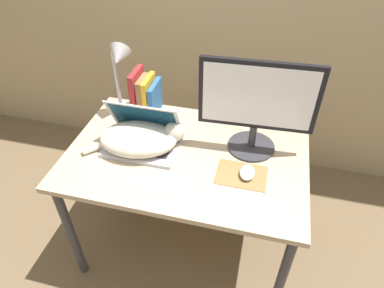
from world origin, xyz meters
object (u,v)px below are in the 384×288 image
(book_row, at_px, (146,95))
(desk_lamp, at_px, (119,68))
(cat, at_px, (141,138))
(computer_mouse, at_px, (247,172))
(laptop, at_px, (143,137))
(external_monitor, at_px, (257,104))

(book_row, relative_size, desk_lamp, 0.60)
(cat, bearing_deg, computer_mouse, -6.81)
(desk_lamp, bearing_deg, laptop, -50.18)
(computer_mouse, distance_m, desk_lamp, 0.84)
(cat, relative_size, computer_mouse, 4.70)
(laptop, xyz_separation_m, external_monitor, (0.52, 0.11, 0.21))
(laptop, distance_m, computer_mouse, 0.54)
(book_row, distance_m, desk_lamp, 0.21)
(cat, relative_size, desk_lamp, 1.13)
(cat, bearing_deg, external_monitor, 14.92)
(cat, relative_size, book_row, 1.88)
(laptop, relative_size, book_row, 1.43)
(computer_mouse, height_order, desk_lamp, desk_lamp)
(laptop, height_order, cat, laptop)
(desk_lamp, bearing_deg, book_row, 18.93)
(external_monitor, bearing_deg, cat, -165.08)
(book_row, xyz_separation_m, desk_lamp, (-0.12, -0.04, 0.17))
(cat, xyz_separation_m, external_monitor, (0.52, 0.14, 0.19))
(computer_mouse, relative_size, desk_lamp, 0.24)
(external_monitor, distance_m, computer_mouse, 0.31)
(laptop, bearing_deg, computer_mouse, -9.83)
(computer_mouse, xyz_separation_m, book_row, (-0.61, 0.37, 0.09))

